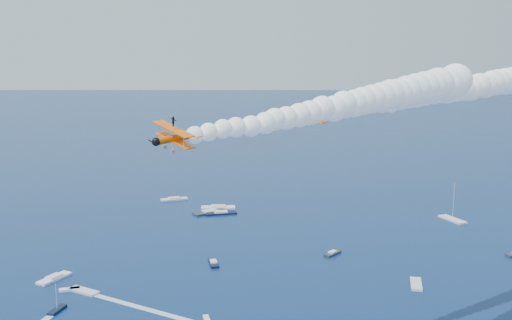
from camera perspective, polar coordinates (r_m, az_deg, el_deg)
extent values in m
cube|color=silver|center=(184.12, -15.61, -11.56)|extent=(9.20, 8.30, 0.70)
cube|color=black|center=(173.84, -17.89, -13.03)|extent=(4.42, 6.65, 0.70)
cube|color=black|center=(199.16, -3.95, -9.49)|extent=(2.96, 8.08, 0.70)
cube|color=silver|center=(188.22, 14.57, -11.02)|extent=(6.22, 10.11, 0.70)
cube|color=white|center=(259.32, 17.69, -5.25)|extent=(7.13, 13.43, 0.70)
cube|color=black|center=(256.58, -3.28, -4.93)|extent=(13.38, 5.36, 0.70)
cube|color=white|center=(161.09, -4.57, -14.46)|extent=(1.78, 4.52, 0.70)
cube|color=white|center=(186.32, -16.84, -11.36)|extent=(5.95, 2.82, 0.70)
cube|color=#282E36|center=(209.10, 7.09, -8.57)|extent=(6.97, 6.34, 0.70)
cube|color=white|center=(196.07, -18.13, -10.33)|extent=(9.54, 11.01, 0.70)
cube|color=#2A2F38|center=(258.37, -4.28, -4.83)|extent=(14.98, 10.05, 0.70)
cube|color=white|center=(265.64, -3.51, -4.40)|extent=(14.85, 6.11, 0.70)
cube|color=silver|center=(281.72, -7.56, -3.61)|extent=(12.66, 6.21, 0.70)
cube|color=white|center=(169.01, -9.85, -13.48)|extent=(30.67, 25.62, 0.04)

